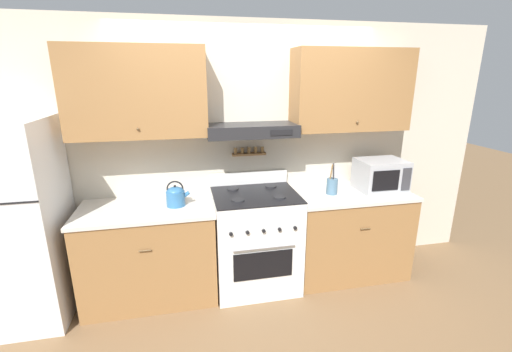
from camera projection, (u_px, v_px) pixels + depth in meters
ground_plane at (263, 302)px, 3.20m from camera, size 16.00×16.00×0.00m
wall_back at (248, 132)px, 3.37m from camera, size 5.20×0.46×2.55m
counter_left at (150, 252)px, 3.20m from camera, size 1.20×0.68×0.90m
counter_right at (347, 232)px, 3.60m from camera, size 1.19×0.68×0.90m
stove_range at (255, 239)px, 3.37m from camera, size 0.80×0.71×1.09m
refrigerator at (10, 225)px, 2.81m from camera, size 0.79×0.77×1.73m
tea_kettle at (176, 196)px, 3.08m from camera, size 0.22×0.17×0.24m
microwave at (381, 175)px, 3.50m from camera, size 0.47×0.38×0.32m
utensil_crock at (332, 186)px, 3.39m from camera, size 0.11×0.11×0.31m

